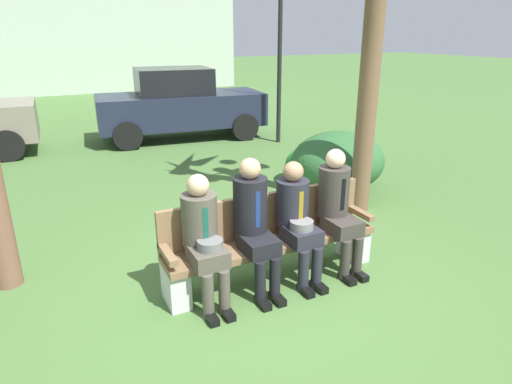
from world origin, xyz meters
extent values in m
plane|color=#446832|center=(0.00, 0.00, 0.00)|extent=(80.00, 80.00, 0.00)
cube|color=brown|center=(0.16, 0.19, 0.42)|extent=(2.32, 0.44, 0.07)
cube|color=brown|center=(0.16, 0.38, 0.68)|extent=(2.32, 0.06, 0.45)
cube|color=brown|center=(-0.96, 0.19, 0.55)|extent=(0.08, 0.44, 0.06)
cube|color=brown|center=(1.28, 0.19, 0.55)|extent=(0.08, 0.44, 0.06)
cube|color=silver|center=(-0.90, 0.19, 0.19)|extent=(0.20, 0.37, 0.38)
cube|color=silver|center=(1.22, 0.19, 0.19)|extent=(0.20, 0.37, 0.38)
cube|color=#4C473D|center=(-0.62, 0.02, 0.53)|extent=(0.32, 0.38, 0.16)
cylinder|color=#4C473D|center=(-0.70, -0.17, 0.23)|extent=(0.11, 0.11, 0.45)
cylinder|color=#4C473D|center=(-0.54, -0.17, 0.23)|extent=(0.11, 0.11, 0.45)
cube|color=black|center=(-0.70, -0.23, 0.04)|extent=(0.09, 0.22, 0.07)
cube|color=black|center=(-0.54, -0.23, 0.04)|extent=(0.09, 0.22, 0.07)
cylinder|color=#4C473D|center=(-0.62, 0.21, 0.83)|extent=(0.34, 0.34, 0.49)
cube|color=#144C3D|center=(-0.62, 0.05, 0.85)|extent=(0.05, 0.01, 0.31)
sphere|color=tan|center=(-0.62, 0.21, 1.16)|extent=(0.21, 0.21, 0.21)
cylinder|color=slate|center=(-0.60, 0.00, 0.66)|extent=(0.24, 0.24, 0.09)
cube|color=black|center=(-0.09, 0.02, 0.53)|extent=(0.32, 0.38, 0.16)
cylinder|color=black|center=(-0.17, -0.17, 0.23)|extent=(0.11, 0.11, 0.45)
cylinder|color=black|center=(-0.01, -0.17, 0.23)|extent=(0.11, 0.11, 0.45)
cube|color=black|center=(-0.17, -0.23, 0.04)|extent=(0.09, 0.22, 0.07)
cube|color=black|center=(-0.01, -0.23, 0.04)|extent=(0.09, 0.22, 0.07)
cylinder|color=black|center=(-0.09, 0.21, 0.87)|extent=(0.34, 0.34, 0.58)
cube|color=navy|center=(-0.09, 0.05, 0.89)|extent=(0.05, 0.01, 0.37)
sphere|color=tan|center=(-0.09, 0.21, 1.25)|extent=(0.21, 0.21, 0.21)
cube|color=#23232D|center=(0.39, 0.02, 0.53)|extent=(0.32, 0.38, 0.16)
cylinder|color=#23232D|center=(0.31, -0.17, 0.23)|extent=(0.11, 0.11, 0.45)
cylinder|color=#23232D|center=(0.47, -0.17, 0.23)|extent=(0.11, 0.11, 0.45)
cube|color=black|center=(0.31, -0.23, 0.04)|extent=(0.09, 0.22, 0.07)
cube|color=black|center=(0.47, -0.23, 0.04)|extent=(0.09, 0.22, 0.07)
cylinder|color=#23232D|center=(0.39, 0.21, 0.82)|extent=(0.34, 0.34, 0.48)
cube|color=olive|center=(0.39, 0.05, 0.84)|extent=(0.05, 0.01, 0.31)
sphere|color=#9E7556|center=(0.39, 0.21, 1.16)|extent=(0.21, 0.21, 0.21)
cylinder|color=slate|center=(0.38, 0.00, 0.66)|extent=(0.24, 0.24, 0.09)
cube|color=#38332D|center=(0.91, 0.02, 0.53)|extent=(0.32, 0.38, 0.16)
cylinder|color=#38332D|center=(0.83, -0.17, 0.23)|extent=(0.11, 0.11, 0.45)
cylinder|color=#38332D|center=(0.99, -0.17, 0.23)|extent=(0.11, 0.11, 0.45)
cube|color=black|center=(0.83, -0.23, 0.04)|extent=(0.09, 0.22, 0.07)
cube|color=black|center=(0.99, -0.23, 0.04)|extent=(0.09, 0.22, 0.07)
cylinder|color=#38332D|center=(0.91, 0.21, 0.86)|extent=(0.34, 0.34, 0.55)
cube|color=black|center=(0.91, 0.05, 0.88)|extent=(0.05, 0.01, 0.35)
sphere|color=beige|center=(0.91, 0.21, 1.23)|extent=(0.21, 0.21, 0.21)
cylinder|color=brown|center=(2.25, 1.36, 2.17)|extent=(0.27, 0.27, 4.34)
ellipsoid|color=#2C5C30|center=(2.48, 2.24, 0.48)|extent=(1.55, 1.42, 0.97)
ellipsoid|color=#2A7930|center=(2.34, 2.70, 0.33)|extent=(1.04, 0.96, 0.65)
cylinder|color=black|center=(-2.39, 8.12, 0.32)|extent=(0.65, 0.17, 0.64)
cylinder|color=black|center=(-2.45, 6.57, 0.32)|extent=(0.65, 0.17, 0.64)
cube|color=#1E2338|center=(1.33, 7.03, 0.70)|extent=(4.04, 1.96, 0.76)
cube|color=black|center=(1.19, 7.04, 1.38)|extent=(1.83, 1.53, 0.60)
cylinder|color=black|center=(2.77, 7.66, 0.32)|extent=(0.65, 0.21, 0.64)
cylinder|color=black|center=(2.61, 6.11, 0.32)|extent=(0.65, 0.21, 0.64)
cylinder|color=black|center=(0.06, 7.95, 0.32)|extent=(0.65, 0.21, 0.64)
cylinder|color=black|center=(-0.11, 6.39, 0.32)|extent=(0.65, 0.21, 0.64)
cylinder|color=black|center=(3.25, 5.62, 1.72)|extent=(0.10, 0.10, 3.45)
camera|label=1|loc=(-1.87, -3.49, 2.50)|focal=31.34mm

